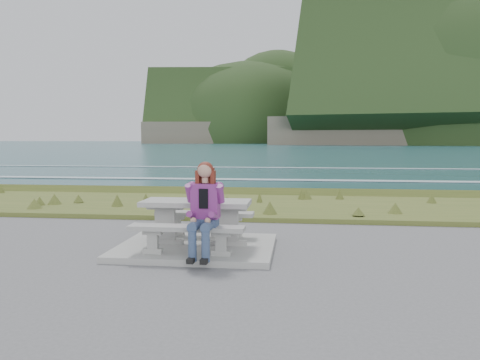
{
  "coord_description": "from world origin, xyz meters",
  "views": [
    {
      "loc": [
        1.7,
        -7.64,
        1.88
      ],
      "look_at": [
        0.59,
        1.2,
        1.1
      ],
      "focal_mm": 35.0,
      "sensor_mm": 36.0,
      "label": 1
    }
  ],
  "objects_px": {
    "bench_landward": "(187,232)",
    "seated_woman": "(203,223)",
    "picnic_table": "(196,210)",
    "bench_seaward": "(205,217)"
  },
  "relations": [
    {
      "from": "bench_landward",
      "to": "seated_woman",
      "type": "height_order",
      "value": "seated_woman"
    },
    {
      "from": "bench_landward",
      "to": "picnic_table",
      "type": "bearing_deg",
      "value": 90.0
    },
    {
      "from": "picnic_table",
      "to": "bench_landward",
      "type": "distance_m",
      "value": 0.74
    },
    {
      "from": "bench_landward",
      "to": "bench_seaward",
      "type": "relative_size",
      "value": 1.0
    },
    {
      "from": "bench_seaward",
      "to": "seated_woman",
      "type": "xyz_separation_m",
      "value": [
        0.29,
        -1.54,
        0.18
      ]
    },
    {
      "from": "bench_landward",
      "to": "bench_seaward",
      "type": "distance_m",
      "value": 1.4
    },
    {
      "from": "picnic_table",
      "to": "bench_landward",
      "type": "xyz_separation_m",
      "value": [
        0.0,
        -0.7,
        -0.23
      ]
    },
    {
      "from": "picnic_table",
      "to": "bench_seaward",
      "type": "xyz_separation_m",
      "value": [
        0.0,
        0.7,
        -0.23
      ]
    },
    {
      "from": "picnic_table",
      "to": "bench_seaward",
      "type": "height_order",
      "value": "picnic_table"
    },
    {
      "from": "bench_landward",
      "to": "bench_seaward",
      "type": "bearing_deg",
      "value": 90.0
    }
  ]
}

